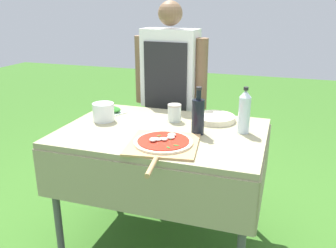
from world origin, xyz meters
The scene contains 10 objects.
ground_plane centered at (0.00, 0.00, 0.00)m, with size 12.00×12.00×0.00m, color #386B23.
prep_table centered at (0.00, 0.00, 0.70)m, with size 1.20×0.85×0.79m.
person_cook centered at (-0.16, 0.62, 0.89)m, with size 0.57×0.21×1.52m.
pizza_on_peel centered at (0.08, -0.23, 0.80)m, with size 0.41×0.57×0.05m.
oil_bottle centered at (0.21, 0.00, 0.90)m, with size 0.07×0.07×0.27m.
water_bottle centered at (0.45, 0.10, 0.92)m, with size 0.07×0.07×0.27m.
herb_container centered at (-0.45, 0.23, 0.81)m, with size 0.22×0.18×0.04m.
mixing_tub centered at (-0.41, 0.05, 0.85)m, with size 0.13×0.13×0.11m, color silver.
plate_stack centered at (0.26, 0.26, 0.81)m, with size 0.26×0.26×0.03m.
sauce_jar centered at (0.02, 0.18, 0.84)m, with size 0.09×0.09×0.11m.
Camera 1 is at (0.65, -1.86, 1.49)m, focal length 38.00 mm.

